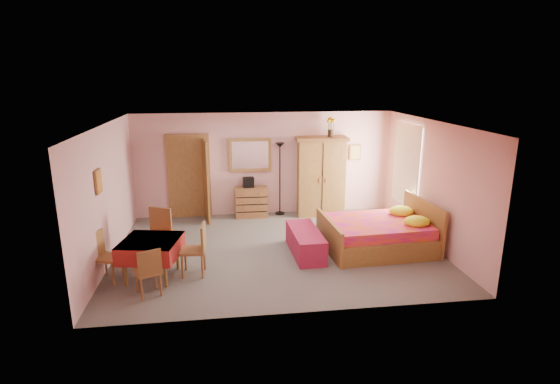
{
  "coord_description": "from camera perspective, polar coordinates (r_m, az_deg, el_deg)",
  "views": [
    {
      "loc": [
        -1.05,
        -8.33,
        3.51
      ],
      "look_at": [
        0.1,
        0.3,
        1.15
      ],
      "focal_mm": 28.0,
      "sensor_mm": 36.0,
      "label": 1
    }
  ],
  "objects": [
    {
      "name": "sunflower_vase",
      "position": [
        10.95,
        6.64,
        8.44
      ],
      "size": [
        0.21,
        0.21,
        0.48
      ],
      "primitive_type": "cube",
      "rotation": [
        0.0,
        0.0,
        -0.09
      ],
      "color": "gold",
      "rests_on": "wardrobe"
    },
    {
      "name": "wall_left",
      "position": [
        8.9,
        -21.64,
        -0.31
      ],
      "size": [
        0.1,
        5.0,
        2.6
      ],
      "primitive_type": "cube",
      "color": "#DEA1A1",
      "rests_on": "floor"
    },
    {
      "name": "stereo",
      "position": [
        10.97,
        -4.15,
        1.28
      ],
      "size": [
        0.28,
        0.22,
        0.25
      ],
      "primitive_type": "cube",
      "rotation": [
        0.0,
        0.0,
        0.08
      ],
      "color": "black",
      "rests_on": "chest_of_drawers"
    },
    {
      "name": "picture_back",
      "position": [
        11.5,
        9.77,
        5.12
      ],
      "size": [
        0.3,
        0.04,
        0.4
      ],
      "primitive_type": "cube",
      "color": "#D8BF59",
      "rests_on": "wall_back"
    },
    {
      "name": "doorway",
      "position": [
        11.12,
        -11.79,
        1.92
      ],
      "size": [
        1.06,
        0.12,
        2.15
      ],
      "primitive_type": "cube",
      "color": "#9E6B35",
      "rests_on": "floor"
    },
    {
      "name": "wall_front",
      "position": [
        6.33,
        2.47,
        -5.29
      ],
      "size": [
        6.5,
        0.1,
        2.6
      ],
      "primitive_type": "cube",
      "color": "#DEA1A1",
      "rests_on": "floor"
    },
    {
      "name": "wall_back",
      "position": [
        11.11,
        -2.02,
        3.67
      ],
      "size": [
        6.5,
        0.1,
        2.6
      ],
      "primitive_type": "cube",
      "color": "#DEA1A1",
      "rests_on": "floor"
    },
    {
      "name": "floor",
      "position": [
        9.1,
        -0.38,
        -7.52
      ],
      "size": [
        6.5,
        6.5,
        0.0
      ],
      "primitive_type": "plane",
      "color": "slate",
      "rests_on": "ground"
    },
    {
      "name": "chair_north",
      "position": [
        8.68,
        -15.95,
        -5.63
      ],
      "size": [
        0.62,
        0.62,
        1.03
      ],
      "primitive_type": "cube",
      "rotation": [
        0.0,
        0.0,
        2.71
      ],
      "color": "#AF7D3B",
      "rests_on": "floor"
    },
    {
      "name": "window",
      "position": [
        10.64,
        16.19,
        3.39
      ],
      "size": [
        0.08,
        1.4,
        1.95
      ],
      "primitive_type": "cube",
      "color": "white",
      "rests_on": "wall_right"
    },
    {
      "name": "chest_of_drawers",
      "position": [
        11.05,
        -3.75,
        -1.33
      ],
      "size": [
        0.81,
        0.41,
        0.76
      ],
      "primitive_type": "cube",
      "rotation": [
        0.0,
        0.0,
        -0.01
      ],
      "color": "brown",
      "rests_on": "floor"
    },
    {
      "name": "wall_right",
      "position": [
        9.64,
        19.16,
        1.05
      ],
      "size": [
        0.1,
        5.0,
        2.6
      ],
      "primitive_type": "cube",
      "color": "#DEA1A1",
      "rests_on": "floor"
    },
    {
      "name": "wall_mirror",
      "position": [
        10.98,
        -3.93,
        4.84
      ],
      "size": [
        1.06,
        0.07,
        0.83
      ],
      "primitive_type": "cube",
      "rotation": [
        0.0,
        0.0,
        0.01
      ],
      "color": "white",
      "rests_on": "wall_back"
    },
    {
      "name": "bed",
      "position": [
        9.19,
        12.52,
        -4.35
      ],
      "size": [
        2.23,
        1.8,
        0.99
      ],
      "primitive_type": "cube",
      "rotation": [
        0.0,
        0.0,
        0.05
      ],
      "color": "#C21283",
      "rests_on": "floor"
    },
    {
      "name": "chair_south",
      "position": [
        7.51,
        -16.9,
        -9.84
      ],
      "size": [
        0.5,
        0.5,
        0.84
      ],
      "primitive_type": "cube",
      "rotation": [
        0.0,
        0.0,
        0.41
      ],
      "color": "#905E31",
      "rests_on": "floor"
    },
    {
      "name": "picture_left",
      "position": [
        8.23,
        -22.67,
        1.28
      ],
      "size": [
        0.04,
        0.32,
        0.42
      ],
      "primitive_type": "cube",
      "color": "orange",
      "rests_on": "wall_left"
    },
    {
      "name": "dining_table",
      "position": [
        8.13,
        -16.39,
        -8.34
      ],
      "size": [
        1.14,
        1.14,
        0.71
      ],
      "primitive_type": "cube",
      "rotation": [
        0.0,
        0.0,
        -0.19
      ],
      "color": "maroon",
      "rests_on": "floor"
    },
    {
      "name": "wardrobe",
      "position": [
        11.1,
        5.35,
        2.03
      ],
      "size": [
        1.32,
        0.74,
        2.01
      ],
      "primitive_type": "cube",
      "rotation": [
        0.0,
        0.0,
        -0.07
      ],
      "color": "#A27437",
      "rests_on": "floor"
    },
    {
      "name": "chair_east",
      "position": [
        8.02,
        -11.29,
        -7.39
      ],
      "size": [
        0.46,
        0.46,
        0.95
      ],
      "primitive_type": "cube",
      "rotation": [
        0.0,
        0.0,
        1.49
      ],
      "color": "#976233",
      "rests_on": "floor"
    },
    {
      "name": "ceiling",
      "position": [
        8.45,
        -0.41,
        8.98
      ],
      "size": [
        6.5,
        6.5,
        0.0
      ],
      "primitive_type": "plane",
      "rotation": [
        3.14,
        0.0,
        0.0
      ],
      "color": "brown",
      "rests_on": "wall_back"
    },
    {
      "name": "floor_lamp",
      "position": [
        11.1,
        -0.02,
        1.7
      ],
      "size": [
        0.3,
        0.3,
        1.86
      ],
      "primitive_type": "cube",
      "rotation": [
        0.0,
        0.0,
        -0.34
      ],
      "color": "black",
      "rests_on": "floor"
    },
    {
      "name": "chair_west",
      "position": [
        8.2,
        -21.55,
        -7.89
      ],
      "size": [
        0.51,
        0.51,
        0.89
      ],
      "primitive_type": "cube",
      "rotation": [
        0.0,
        0.0,
        -1.88
      ],
      "color": "#9D6435",
      "rests_on": "floor"
    },
    {
      "name": "bench",
      "position": [
        8.84,
        3.34,
        -6.54
      ],
      "size": [
        0.59,
        1.48,
        0.49
      ],
      "primitive_type": "cube",
      "rotation": [
        0.0,
        0.0,
        0.03
      ],
      "color": "maroon",
      "rests_on": "floor"
    }
  ]
}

